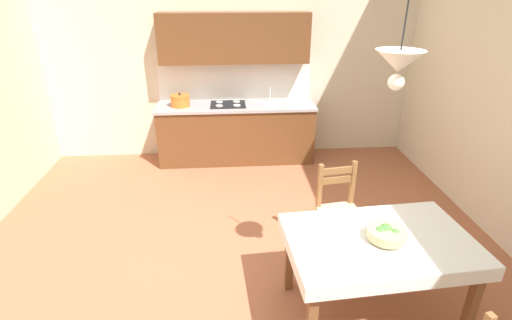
{
  "coord_description": "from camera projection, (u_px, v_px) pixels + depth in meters",
  "views": [
    {
      "loc": [
        -0.06,
        -2.88,
        2.56
      ],
      "look_at": [
        0.18,
        0.39,
        1.06
      ],
      "focal_mm": 26.98,
      "sensor_mm": 36.0,
      "label": 1
    }
  ],
  "objects": [
    {
      "name": "fruit_bowl",
      "position": [
        387.0,
        233.0,
        2.96
      ],
      "size": [
        0.3,
        0.3,
        0.12
      ],
      "color": "tan",
      "rests_on": "dining_table"
    },
    {
      "name": "wall_back",
      "position": [
        230.0,
        21.0,
        5.65
      ],
      "size": [
        6.19,
        0.12,
        4.11
      ],
      "primitive_type": "cube",
      "color": "beige",
      "rests_on": "ground_plane"
    },
    {
      "name": "dining_chair_kitchen_side",
      "position": [
        340.0,
        212.0,
        3.92
      ],
      "size": [
        0.47,
        0.47,
        0.93
      ],
      "color": "#D1BC89",
      "rests_on": "ground_plane"
    },
    {
      "name": "pendant_lamp",
      "position": [
        399.0,
        63.0,
        2.51
      ],
      "size": [
        0.32,
        0.32,
        0.8
      ],
      "color": "black"
    },
    {
      "name": "dining_table",
      "position": [
        378.0,
        251.0,
        3.06
      ],
      "size": [
        1.51,
        1.02,
        0.75
      ],
      "color": "brown",
      "rests_on": "ground_plane"
    },
    {
      "name": "kitchen_cabinetry",
      "position": [
        235.0,
        107.0,
        5.85
      ],
      "size": [
        2.39,
        0.63,
        2.2
      ],
      "color": "brown",
      "rests_on": "ground_plane"
    },
    {
      "name": "ground_plane",
      "position": [
        240.0,
        282.0,
        3.7
      ],
      "size": [
        6.19,
        6.71,
        0.1
      ],
      "primitive_type": "cube",
      "color": "#A86042"
    }
  ]
}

